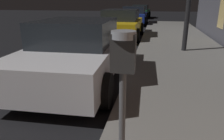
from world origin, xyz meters
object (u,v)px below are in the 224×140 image
Objects in this scene: parking_meter at (123,76)px; car_blue at (134,15)px; car_green at (141,11)px; car_white at (77,52)px; car_yellow_cab at (121,24)px.

car_blue is (-1.53, 16.31, -0.54)m from parking_meter.
parking_meter is at bearing -86.24° from car_green.
car_white is 0.99× the size of car_green.
car_blue is (-0.00, 6.88, 0.01)m from car_yellow_cab.
car_white is 13.33m from car_blue.
car_white and car_yellow_cab have the same top height.
car_yellow_cab is (0.00, 6.45, 0.00)m from car_white.
parking_meter is 0.34× the size of car_blue.
car_white is at bearing -90.00° from car_blue.
car_white is at bearing 117.18° from parking_meter.
parking_meter is 0.36× the size of car_green.
car_white is 0.95× the size of car_blue.
parking_meter is at bearing -62.82° from car_white.
car_green is (-0.00, 6.96, -0.01)m from car_blue.
parking_meter is at bearing -84.64° from car_blue.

